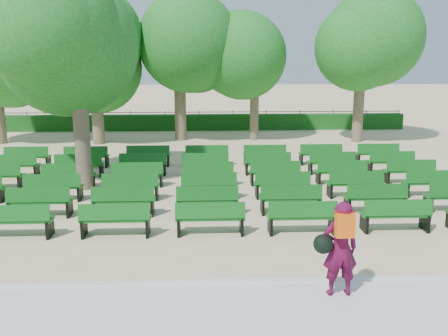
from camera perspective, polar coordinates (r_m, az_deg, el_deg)
name	(u,v)px	position (r m, az deg, el deg)	size (l,w,h in m)	color
ground	(166,196)	(15.66, -6.62, -3.18)	(120.00, 120.00, 0.00)	#D3B58C
paving	(137,316)	(8.80, -9.96, -16.35)	(30.00, 2.20, 0.06)	silver
curb	(144,284)	(9.80, -9.12, -12.98)	(30.00, 0.12, 0.10)	silver
hedge	(182,122)	(29.29, -4.82, 5.22)	(26.00, 0.70, 0.90)	#145017
fence	(182,129)	(29.75, -4.77, 4.46)	(26.00, 0.10, 1.02)	black
tree_line	(179,142)	(25.41, -5.12, 3.02)	(21.80, 6.80, 7.04)	#207423
bench_array	(207,189)	(16.03, -1.95, -2.41)	(1.70, 0.59, 1.06)	#0F5A18
tree_among	(76,37)	(16.50, -16.58, 14.14)	(5.06, 5.06, 7.13)	brown
person	(339,247)	(9.16, 13.01, -8.83)	(0.83, 0.50, 1.75)	#4E0B2B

